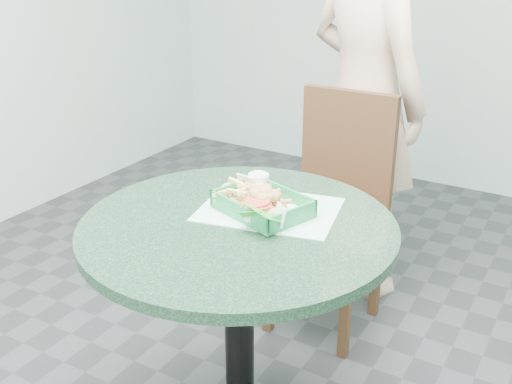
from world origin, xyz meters
The scene contains 9 objects.
cafe_table centered at (0.00, 0.00, 0.58)m, with size 0.83×0.83×0.75m.
dining_chair centered at (-0.06, 0.81, 0.53)m, with size 0.38×0.38×0.93m.
diner_person centered at (-0.10, 1.13, 0.94)m, with size 0.69×0.45×1.89m, color tan.
placemat centered at (0.03, 0.11, 0.75)m, with size 0.37×0.27×0.00m, color #9DCCBC.
food_basket centered at (0.03, 0.08, 0.77)m, with size 0.24×0.17×0.05m.
crab_sandwich centered at (0.04, 0.07, 0.80)m, with size 0.12×0.12×0.07m.
fries_pile centered at (-0.07, 0.09, 0.79)m, with size 0.12×0.13×0.05m, color #DCBA6B, non-canonical shape.
sauce_ramekin centered at (-0.07, 0.15, 0.80)m, with size 0.06×0.06×0.03m.
garnish_cup centered at (0.07, 0.02, 0.79)m, with size 0.12×0.11×0.05m.
Camera 1 is at (0.76, -1.18, 1.45)m, focal length 42.00 mm.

